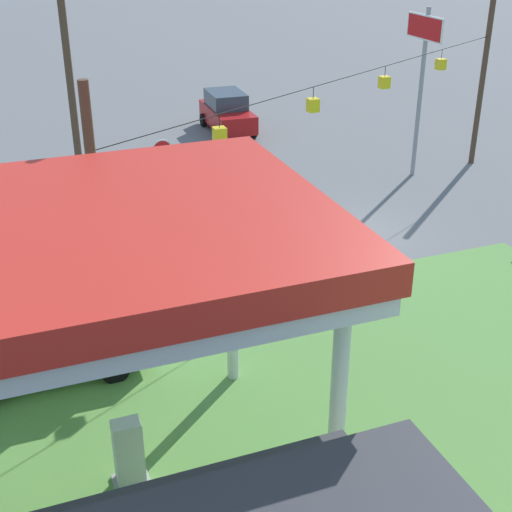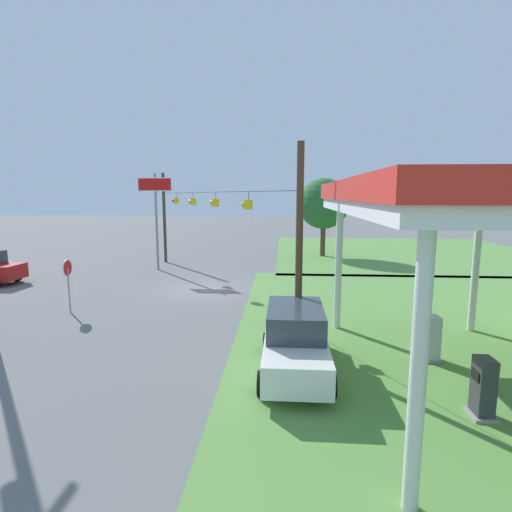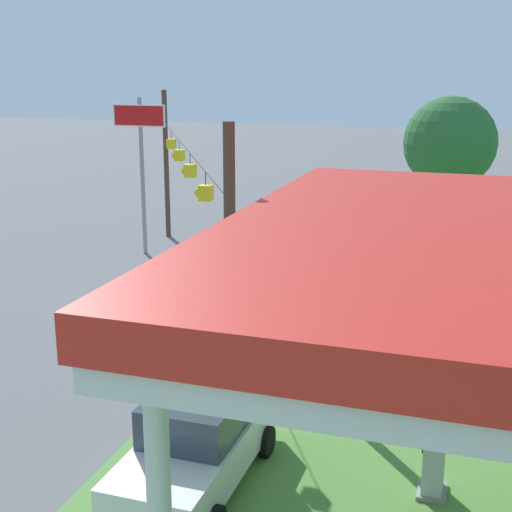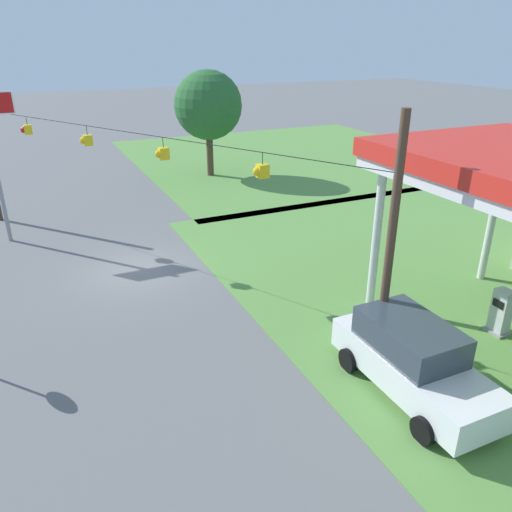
{
  "view_description": "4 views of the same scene",
  "coord_description": "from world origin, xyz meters",
  "px_view_note": "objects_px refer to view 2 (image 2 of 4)",
  "views": [
    {
      "loc": [
        11.05,
        20.28,
        10.29
      ],
      "look_at": [
        4.63,
        3.55,
        1.57
      ],
      "focal_mm": 50.0,
      "sensor_mm": 36.0,
      "label": 1
    },
    {
      "loc": [
        22.3,
        4.45,
        5.4
      ],
      "look_at": [
        2.67,
        3.13,
        2.38
      ],
      "focal_mm": 28.0,
      "sensor_mm": 36.0,
      "label": 2
    },
    {
      "loc": [
        22.28,
        9.92,
        8.12
      ],
      "look_at": [
        3.48,
        3.72,
        2.87
      ],
      "focal_mm": 50.0,
      "sensor_mm": 36.0,
      "label": 3
    },
    {
      "loc": [
        18.56,
        -3.33,
        8.6
      ],
      "look_at": [
        4.99,
        3.0,
        2.06
      ],
      "focal_mm": 35.0,
      "sensor_mm": 36.0,
      "label": 4
    }
  ],
  "objects_px": {
    "tree_west_verge": "(324,204)",
    "stop_sign_overhead": "(156,202)",
    "fuel_pump_near": "(432,340)",
    "stop_sign_roadside": "(68,274)",
    "gas_station_canopy": "(467,199)",
    "car_at_pumps_front": "(295,340)",
    "fuel_pump_far": "(483,390)"
  },
  "relations": [
    {
      "from": "gas_station_canopy",
      "to": "stop_sign_roadside",
      "type": "relative_size",
      "value": 4.37
    },
    {
      "from": "fuel_pump_near",
      "to": "stop_sign_roadside",
      "type": "distance_m",
      "value": 15.38
    },
    {
      "from": "fuel_pump_near",
      "to": "tree_west_verge",
      "type": "relative_size",
      "value": 0.22
    },
    {
      "from": "car_at_pumps_front",
      "to": "stop_sign_roadside",
      "type": "bearing_deg",
      "value": -118.03
    },
    {
      "from": "fuel_pump_far",
      "to": "stop_sign_roadside",
      "type": "height_order",
      "value": "stop_sign_roadside"
    },
    {
      "from": "fuel_pump_far",
      "to": "tree_west_verge",
      "type": "xyz_separation_m",
      "value": [
        -25.95,
        -1.34,
        3.9
      ]
    },
    {
      "from": "gas_station_canopy",
      "to": "car_at_pumps_front",
      "type": "relative_size",
      "value": 2.25
    },
    {
      "from": "gas_station_canopy",
      "to": "fuel_pump_near",
      "type": "height_order",
      "value": "gas_station_canopy"
    },
    {
      "from": "fuel_pump_near",
      "to": "fuel_pump_far",
      "type": "bearing_deg",
      "value": 0.0
    },
    {
      "from": "fuel_pump_far",
      "to": "stop_sign_roadside",
      "type": "xyz_separation_m",
      "value": [
        -7.84,
        -14.67,
        1.09
      ]
    },
    {
      "from": "stop_sign_roadside",
      "to": "stop_sign_overhead",
      "type": "distance_m",
      "value": 11.17
    },
    {
      "from": "fuel_pump_far",
      "to": "tree_west_verge",
      "type": "relative_size",
      "value": 0.22
    },
    {
      "from": "tree_west_verge",
      "to": "stop_sign_roadside",
      "type": "bearing_deg",
      "value": -36.36
    },
    {
      "from": "stop_sign_overhead",
      "to": "tree_west_verge",
      "type": "xyz_separation_m",
      "value": [
        -7.4,
        12.57,
        -0.3
      ]
    },
    {
      "from": "fuel_pump_near",
      "to": "gas_station_canopy",
      "type": "bearing_deg",
      "value": 0.06
    },
    {
      "from": "car_at_pumps_front",
      "to": "fuel_pump_near",
      "type": "bearing_deg",
      "value": 103.38
    },
    {
      "from": "gas_station_canopy",
      "to": "car_at_pumps_front",
      "type": "xyz_separation_m",
      "value": [
        -0.65,
        -4.48,
        -4.29
      ]
    },
    {
      "from": "gas_station_canopy",
      "to": "fuel_pump_near",
      "type": "relative_size",
      "value": 7.17
    },
    {
      "from": "gas_station_canopy",
      "to": "stop_sign_overhead",
      "type": "distance_m",
      "value": 21.86
    },
    {
      "from": "car_at_pumps_front",
      "to": "tree_west_verge",
      "type": "bearing_deg",
      "value": 172.77
    },
    {
      "from": "stop_sign_overhead",
      "to": "tree_west_verge",
      "type": "height_order",
      "value": "stop_sign_overhead"
    },
    {
      "from": "fuel_pump_near",
      "to": "stop_sign_roadside",
      "type": "xyz_separation_m",
      "value": [
        -4.47,
        -14.67,
        1.09
      ]
    },
    {
      "from": "tree_west_verge",
      "to": "stop_sign_overhead",
      "type": "bearing_deg",
      "value": -59.49
    },
    {
      "from": "stop_sign_overhead",
      "to": "gas_station_canopy",
      "type": "bearing_deg",
      "value": 39.53
    },
    {
      "from": "fuel_pump_far",
      "to": "tree_west_verge",
      "type": "distance_m",
      "value": 26.27
    },
    {
      "from": "gas_station_canopy",
      "to": "stop_sign_roadside",
      "type": "distance_m",
      "value": 16.29
    },
    {
      "from": "gas_station_canopy",
      "to": "fuel_pump_far",
      "type": "relative_size",
      "value": 7.17
    },
    {
      "from": "gas_station_canopy",
      "to": "tree_west_verge",
      "type": "bearing_deg",
      "value": -176.83
    },
    {
      "from": "car_at_pumps_front",
      "to": "stop_sign_overhead",
      "type": "xyz_separation_m",
      "value": [
        -16.2,
        -9.43,
        3.92
      ]
    },
    {
      "from": "stop_sign_roadside",
      "to": "tree_west_verge",
      "type": "relative_size",
      "value": 0.36
    },
    {
      "from": "fuel_pump_near",
      "to": "tree_west_verge",
      "type": "xyz_separation_m",
      "value": [
        -22.57,
        -1.34,
        3.9
      ]
    },
    {
      "from": "fuel_pump_far",
      "to": "tree_west_verge",
      "type": "height_order",
      "value": "tree_west_verge"
    }
  ]
}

